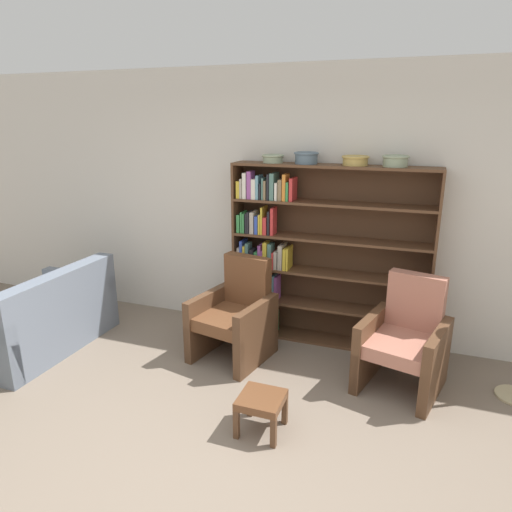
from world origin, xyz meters
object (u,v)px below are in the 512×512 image
(bowl_sage, at_px, (395,160))
(armchair_cushioned, at_px, (405,342))
(bowl_brass, at_px, (355,160))
(bowl_copper, at_px, (306,157))
(bowl_cream, at_px, (273,158))
(armchair_leather, at_px, (235,316))
(bookshelf, at_px, (308,255))
(couch, at_px, (39,320))
(footstool, at_px, (261,403))

(bowl_sage, relative_size, armchair_cushioned, 0.25)
(bowl_brass, bearing_deg, bowl_copper, 180.00)
(bowl_copper, height_order, armchair_cushioned, bowl_copper)
(bowl_cream, distance_m, armchair_leather, 1.58)
(bowl_cream, bearing_deg, bookshelf, 1.80)
(bookshelf, relative_size, bowl_copper, 8.30)
(bookshelf, bearing_deg, couch, -155.44)
(bowl_copper, xyz_separation_m, bowl_brass, (0.46, -0.00, -0.01))
(bookshelf, distance_m, armchair_cushioned, 1.28)
(armchair_leather, bearing_deg, bowl_copper, -118.47)
(bookshelf, distance_m, armchair_leather, 0.96)
(bowl_brass, height_order, armchair_leather, bowl_brass)
(bowl_copper, height_order, footstool, bowl_copper)
(couch, bearing_deg, armchair_leather, -74.15)
(bookshelf, relative_size, footstool, 6.14)
(bowl_cream, relative_size, footstool, 0.69)
(armchair_cushioned, height_order, footstool, armchair_cushioned)
(bowl_copper, bearing_deg, bookshelf, 14.59)
(bowl_sage, height_order, footstool, bowl_sage)
(couch, relative_size, armchair_cushioned, 1.52)
(bookshelf, distance_m, bowl_sage, 1.24)
(bowl_brass, bearing_deg, armchair_cushioned, -45.21)
(bowl_copper, xyz_separation_m, bowl_sage, (0.82, 0.00, -0.01))
(bowl_sage, xyz_separation_m, armchair_leather, (-1.32, -0.60, -1.47))
(bookshelf, height_order, armchair_cushioned, bookshelf)
(bookshelf, height_order, bowl_copper, bowl_copper)
(bowl_copper, xyz_separation_m, armchair_leather, (-0.51, -0.60, -1.47))
(armchair_cushioned, bearing_deg, bowl_sage, -53.75)
(bookshelf, relative_size, armchair_cushioned, 2.06)
(bowl_brass, xyz_separation_m, couch, (-2.89, -1.12, -1.58))
(footstool, bearing_deg, bowl_copper, 93.96)
(bowl_sage, relative_size, footstool, 0.75)
(bowl_sage, bearing_deg, bowl_copper, 180.00)
(couch, distance_m, armchair_leather, 2.00)
(bowl_cream, height_order, footstool, bowl_cream)
(bowl_cream, bearing_deg, footstool, -74.43)
(couch, xyz_separation_m, footstool, (2.54, -0.48, -0.06))
(bookshelf, xyz_separation_m, bowl_copper, (-0.05, -0.01, 0.97))
(bowl_cream, height_order, armchair_cushioned, bowl_cream)
(bookshelf, relative_size, bowl_brass, 7.85)
(armchair_leather, bearing_deg, couch, 27.06)
(bowl_cream, distance_m, footstool, 2.33)
(bookshelf, bearing_deg, bowl_cream, -178.20)
(couch, bearing_deg, armchair_cushioned, -80.84)
(bowl_sage, bearing_deg, couch, -160.98)
(armchair_leather, height_order, armchair_cushioned, same)
(footstool, bearing_deg, armchair_cushioned, 46.67)
(bowl_copper, height_order, bowl_sage, bowl_copper)
(bookshelf, xyz_separation_m, bowl_brass, (0.42, -0.01, 0.96))
(bookshelf, height_order, couch, bookshelf)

